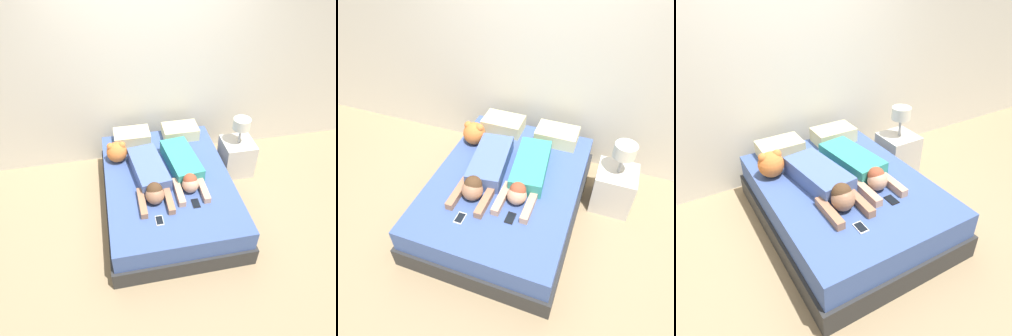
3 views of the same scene
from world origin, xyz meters
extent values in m
plane|color=#9E8460|center=(0.00, 0.00, 0.00)|extent=(12.00, 12.00, 0.00)
cube|color=beige|center=(0.00, 1.13, 1.30)|extent=(12.00, 0.06, 2.60)
cube|color=#2D2D2D|center=(0.00, 0.00, 0.11)|extent=(1.47, 1.96, 0.22)
cube|color=#3F5999|center=(0.00, 0.00, 0.34)|extent=(1.41, 1.90, 0.24)
cube|color=beige|center=(-0.32, 0.77, 0.54)|extent=(0.45, 0.30, 0.16)
cube|color=beige|center=(0.32, 0.77, 0.54)|extent=(0.45, 0.30, 0.16)
cube|color=#4C66A5|center=(-0.20, 0.11, 0.55)|extent=(0.42, 0.74, 0.17)
sphere|color=#A37051|center=(-0.20, -0.33, 0.56)|extent=(0.20, 0.20, 0.20)
sphere|color=#4C331E|center=(-0.20, -0.31, 0.61)|extent=(0.17, 0.17, 0.17)
cube|color=#A37051|center=(-0.34, -0.36, 0.50)|extent=(0.07, 0.38, 0.07)
cube|color=#A37051|center=(-0.06, -0.36, 0.50)|extent=(0.07, 0.38, 0.07)
cube|color=teal|center=(0.20, 0.18, 0.54)|extent=(0.39, 0.73, 0.16)
sphere|color=tan|center=(0.20, -0.24, 0.55)|extent=(0.18, 0.18, 0.18)
sphere|color=#99472D|center=(0.20, -0.22, 0.59)|extent=(0.15, 0.15, 0.15)
cube|color=tan|center=(0.06, -0.28, 0.50)|extent=(0.07, 0.38, 0.07)
cube|color=tan|center=(0.33, -0.28, 0.50)|extent=(0.07, 0.38, 0.07)
cube|color=silver|center=(-0.21, -0.60, 0.47)|extent=(0.08, 0.12, 0.01)
cube|color=black|center=(-0.21, -0.60, 0.47)|extent=(0.06, 0.11, 0.00)
cube|color=black|center=(0.21, -0.45, 0.47)|extent=(0.08, 0.12, 0.01)
cube|color=black|center=(0.21, -0.45, 0.47)|extent=(0.06, 0.11, 0.00)
sphere|color=orange|center=(-0.53, 0.44, 0.59)|extent=(0.25, 0.25, 0.25)
sphere|color=orange|center=(-0.60, 0.44, 0.68)|extent=(0.09, 0.09, 0.09)
sphere|color=orange|center=(-0.46, 0.44, 0.68)|extent=(0.09, 0.09, 0.09)
cube|color=beige|center=(1.03, 0.48, 0.24)|extent=(0.40, 0.40, 0.47)
cylinder|color=#999999|center=(1.03, 0.48, 0.58)|extent=(0.03, 0.03, 0.21)
cylinder|color=silver|center=(1.03, 0.48, 0.75)|extent=(0.22, 0.22, 0.14)
camera|label=1|loc=(-0.54, -2.69, 2.98)|focal=35.00mm
camera|label=2|loc=(0.80, -2.16, 2.73)|focal=35.00mm
camera|label=3|loc=(-1.26, -2.15, 2.17)|focal=35.00mm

